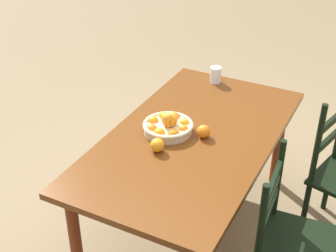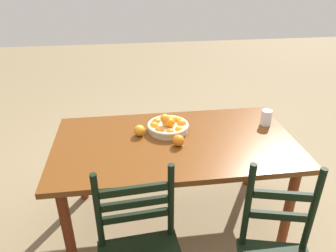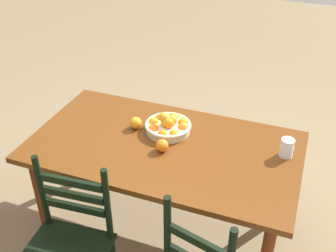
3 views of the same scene
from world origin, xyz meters
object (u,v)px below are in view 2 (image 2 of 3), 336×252
object	(u,v)px
orange_loose_0	(178,140)
drinking_glass	(266,118)
fruit_bowl	(168,126)
dining_table	(175,151)
orange_loose_1	(140,131)

from	to	relation	value
orange_loose_0	drinking_glass	world-z (taller)	drinking_glass
fruit_bowl	drinking_glass	distance (m)	0.75
dining_table	drinking_glass	distance (m)	0.75
drinking_glass	orange_loose_0	bearing A→B (deg)	16.91
dining_table	orange_loose_1	world-z (taller)	orange_loose_1
fruit_bowl	orange_loose_0	size ratio (longest dim) A/B	3.90
orange_loose_0	fruit_bowl	bearing A→B (deg)	-78.76
dining_table	drinking_glass	size ratio (longest dim) A/B	14.45
dining_table	orange_loose_0	distance (m)	0.14
dining_table	orange_loose_1	distance (m)	0.29
dining_table	orange_loose_1	size ratio (longest dim) A/B	21.09
orange_loose_1	fruit_bowl	bearing A→B (deg)	-169.19
fruit_bowl	orange_loose_1	distance (m)	0.21
fruit_bowl	orange_loose_0	xyz separation A→B (m)	(-0.04, 0.21, -0.00)
dining_table	drinking_glass	bearing A→B (deg)	-168.14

